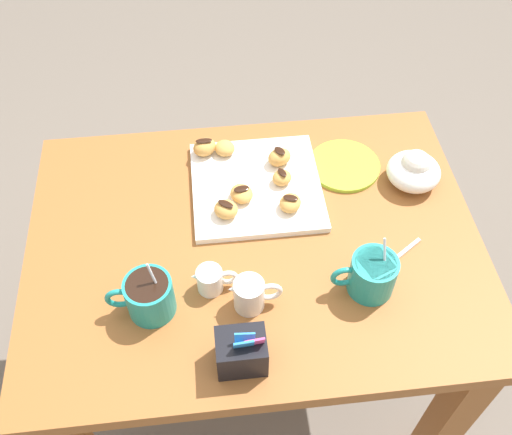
{
  "coord_description": "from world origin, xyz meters",
  "views": [
    {
      "loc": [
        0.08,
        0.74,
        1.7
      ],
      "look_at": [
        -0.01,
        -0.04,
        0.72
      ],
      "focal_mm": 40.79,
      "sensor_mm": 36.0,
      "label": 1
    }
  ],
  "objects_px": {
    "beignet_0": "(279,157)",
    "beignet_1": "(282,178)",
    "beignet_3": "(242,194)",
    "beignet_5": "(204,147)",
    "beignet_4": "(226,209)",
    "coffee_mug_teal_right": "(149,296)",
    "saucer_lime_left": "(344,166)",
    "beignet_2": "(290,203)",
    "cream_pitcher_white": "(250,294)",
    "pastry_plate_square": "(256,186)",
    "dining_table": "(255,275)",
    "beignet_6": "(225,148)",
    "ice_cream_bowl": "(414,170)",
    "coffee_mug_teal_left": "(372,274)",
    "chocolate_sauce_pitcher": "(210,279)",
    "sugar_caddy": "(241,351)"
  },
  "relations": [
    {
      "from": "beignet_0",
      "to": "beignet_1",
      "type": "height_order",
      "value": "beignet_0"
    },
    {
      "from": "beignet_3",
      "to": "beignet_5",
      "type": "distance_m",
      "value": 0.17
    },
    {
      "from": "beignet_4",
      "to": "coffee_mug_teal_right",
      "type": "bearing_deg",
      "value": 51.78
    },
    {
      "from": "beignet_1",
      "to": "beignet_3",
      "type": "xyz_separation_m",
      "value": [
        0.1,
        0.04,
        -0.0
      ]
    },
    {
      "from": "saucer_lime_left",
      "to": "beignet_2",
      "type": "distance_m",
      "value": 0.19
    },
    {
      "from": "cream_pitcher_white",
      "to": "beignet_5",
      "type": "bearing_deg",
      "value": -81.16
    },
    {
      "from": "saucer_lime_left",
      "to": "cream_pitcher_white",
      "type": "bearing_deg",
      "value": 53.05
    },
    {
      "from": "beignet_5",
      "to": "beignet_1",
      "type": "bearing_deg",
      "value": 145.83
    },
    {
      "from": "saucer_lime_left",
      "to": "beignet_4",
      "type": "height_order",
      "value": "beignet_4"
    },
    {
      "from": "pastry_plate_square",
      "to": "cream_pitcher_white",
      "type": "distance_m",
      "value": 0.31
    },
    {
      "from": "beignet_2",
      "to": "pastry_plate_square",
      "type": "bearing_deg",
      "value": -50.25
    },
    {
      "from": "dining_table",
      "to": "beignet_6",
      "type": "distance_m",
      "value": 0.31
    },
    {
      "from": "ice_cream_bowl",
      "to": "beignet_2",
      "type": "distance_m",
      "value": 0.3
    },
    {
      "from": "coffee_mug_teal_left",
      "to": "ice_cream_bowl",
      "type": "distance_m",
      "value": 0.32
    },
    {
      "from": "beignet_0",
      "to": "beignet_1",
      "type": "xyz_separation_m",
      "value": [
        0.0,
        0.06,
        -0.0
      ]
    },
    {
      "from": "dining_table",
      "to": "beignet_6",
      "type": "xyz_separation_m",
      "value": [
        0.04,
        -0.25,
        0.17
      ]
    },
    {
      "from": "coffee_mug_teal_left",
      "to": "beignet_5",
      "type": "distance_m",
      "value": 0.5
    },
    {
      "from": "beignet_1",
      "to": "beignet_4",
      "type": "xyz_separation_m",
      "value": [
        0.13,
        0.08,
        0.0
      ]
    },
    {
      "from": "pastry_plate_square",
      "to": "beignet_4",
      "type": "height_order",
      "value": "beignet_4"
    },
    {
      "from": "chocolate_sauce_pitcher",
      "to": "beignet_0",
      "type": "relative_size",
      "value": 1.65
    },
    {
      "from": "ice_cream_bowl",
      "to": "sugar_caddy",
      "type": "bearing_deg",
      "value": 42.9
    },
    {
      "from": "cream_pitcher_white",
      "to": "beignet_0",
      "type": "xyz_separation_m",
      "value": [
        -0.11,
        -0.36,
        -0.0
      ]
    },
    {
      "from": "saucer_lime_left",
      "to": "beignet_6",
      "type": "xyz_separation_m",
      "value": [
        0.28,
        -0.06,
        0.03
      ]
    },
    {
      "from": "cream_pitcher_white",
      "to": "sugar_caddy",
      "type": "relative_size",
      "value": 0.99
    },
    {
      "from": "sugar_caddy",
      "to": "coffee_mug_teal_left",
      "type": "bearing_deg",
      "value": -153.93
    },
    {
      "from": "dining_table",
      "to": "chocolate_sauce_pitcher",
      "type": "xyz_separation_m",
      "value": [
        0.1,
        0.11,
        0.17
      ]
    },
    {
      "from": "pastry_plate_square",
      "to": "chocolate_sauce_pitcher",
      "type": "distance_m",
      "value": 0.28
    },
    {
      "from": "cream_pitcher_white",
      "to": "beignet_0",
      "type": "height_order",
      "value": "cream_pitcher_white"
    },
    {
      "from": "cream_pitcher_white",
      "to": "beignet_4",
      "type": "bearing_deg",
      "value": -82.48
    },
    {
      "from": "beignet_4",
      "to": "beignet_2",
      "type": "bearing_deg",
      "value": -178.71
    },
    {
      "from": "cream_pitcher_white",
      "to": "beignet_6",
      "type": "bearing_deg",
      "value": -87.61
    },
    {
      "from": "coffee_mug_teal_right",
      "to": "chocolate_sauce_pitcher",
      "type": "height_order",
      "value": "coffee_mug_teal_right"
    },
    {
      "from": "beignet_3",
      "to": "coffee_mug_teal_right",
      "type": "bearing_deg",
      "value": 51.19
    },
    {
      "from": "dining_table",
      "to": "beignet_5",
      "type": "height_order",
      "value": "beignet_5"
    },
    {
      "from": "ice_cream_bowl",
      "to": "cream_pitcher_white",
      "type": "bearing_deg",
      "value": 35.05
    },
    {
      "from": "pastry_plate_square",
      "to": "beignet_0",
      "type": "bearing_deg",
      "value": -135.54
    },
    {
      "from": "coffee_mug_teal_left",
      "to": "beignet_6",
      "type": "relative_size",
      "value": 2.78
    },
    {
      "from": "cream_pitcher_white",
      "to": "beignet_1",
      "type": "height_order",
      "value": "cream_pitcher_white"
    },
    {
      "from": "saucer_lime_left",
      "to": "beignet_1",
      "type": "xyz_separation_m",
      "value": [
        0.16,
        0.05,
        0.03
      ]
    },
    {
      "from": "cream_pitcher_white",
      "to": "beignet_1",
      "type": "relative_size",
      "value": 2.31
    },
    {
      "from": "beignet_3",
      "to": "beignet_5",
      "type": "relative_size",
      "value": 1.0
    },
    {
      "from": "beignet_6",
      "to": "pastry_plate_square",
      "type": "bearing_deg",
      "value": 120.55
    },
    {
      "from": "beignet_6",
      "to": "coffee_mug_teal_left",
      "type": "bearing_deg",
      "value": 122.93
    },
    {
      "from": "chocolate_sauce_pitcher",
      "to": "beignet_2",
      "type": "distance_m",
      "value": 0.26
    },
    {
      "from": "coffee_mug_teal_right",
      "to": "saucer_lime_left",
      "type": "height_order",
      "value": "coffee_mug_teal_right"
    },
    {
      "from": "sugar_caddy",
      "to": "ice_cream_bowl",
      "type": "relative_size",
      "value": 0.87
    },
    {
      "from": "saucer_lime_left",
      "to": "pastry_plate_square",
      "type": "bearing_deg",
      "value": 11.69
    },
    {
      "from": "beignet_2",
      "to": "beignet_3",
      "type": "bearing_deg",
      "value": -21.03
    },
    {
      "from": "beignet_2",
      "to": "chocolate_sauce_pitcher",
      "type": "bearing_deg",
      "value": 43.52
    },
    {
      "from": "beignet_3",
      "to": "beignet_0",
      "type": "bearing_deg",
      "value": -134.79
    }
  ]
}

